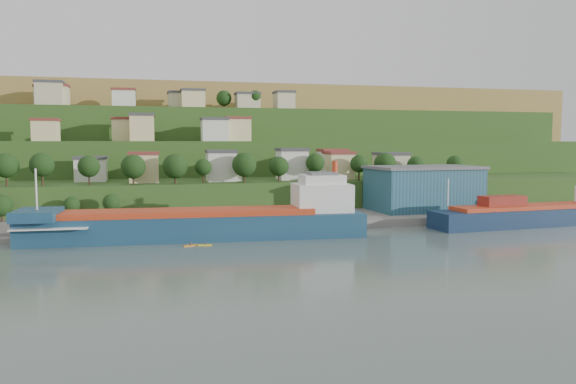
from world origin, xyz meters
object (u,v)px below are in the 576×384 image
object	(u,v)px
cargo_ship_far	(542,215)
kayak_orange	(191,245)
warehouse	(423,188)
cargo_ship_near	(209,225)
caravan	(47,224)

from	to	relation	value
cargo_ship_far	kayak_orange	world-z (taller)	cargo_ship_far
cargo_ship_far	warehouse	distance (m)	32.23
cargo_ship_far	kayak_orange	bearing A→B (deg)	-178.85
cargo_ship_far	cargo_ship_near	bearing A→B (deg)	175.70
cargo_ship_near	caravan	bearing A→B (deg)	165.67
warehouse	cargo_ship_far	bearing A→B (deg)	-47.84
caravan	cargo_ship_far	bearing A→B (deg)	13.09
cargo_ship_near	caravan	size ratio (longest dim) A/B	11.03
cargo_ship_near	kayak_orange	size ratio (longest dim) A/B	24.59
caravan	warehouse	bearing A→B (deg)	24.52
cargo_ship_far	caravan	world-z (taller)	cargo_ship_far
cargo_ship_near	warehouse	size ratio (longest dim) A/B	2.38
caravan	kayak_orange	xyz separation A→B (m)	(31.03, -20.30, -2.58)
warehouse	caravan	size ratio (longest dim) A/B	4.63
warehouse	kayak_orange	size ratio (longest dim) A/B	10.33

